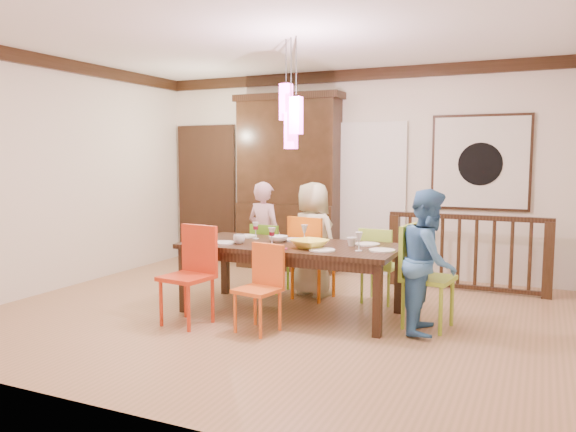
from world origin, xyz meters
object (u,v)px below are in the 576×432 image
at_px(chair_far_left, 271,252).
at_px(person_far_left, 264,235).
at_px(chair_end_right, 429,270).
at_px(balustrade, 467,251).
at_px(dining_table, 291,251).
at_px(china_hutch, 288,182).
at_px(person_end_right, 429,261).
at_px(person_far_mid, 313,239).

bearing_deg(chair_far_left, person_far_left, -32.84).
distance_m(chair_end_right, balustrade, 1.75).
bearing_deg(dining_table, china_hutch, 114.39).
bearing_deg(chair_far_left, chair_end_right, 163.95).
distance_m(dining_table, person_far_left, 1.18).
relative_size(person_far_left, person_end_right, 0.99).
distance_m(china_hutch, person_far_mid, 1.76).
height_order(china_hutch, balustrade, china_hutch).
distance_m(chair_far_left, person_far_mid, 0.59).
bearing_deg(person_end_right, dining_table, 82.52).
relative_size(dining_table, balustrade, 1.18).
relative_size(chair_far_left, person_far_left, 0.63).
relative_size(dining_table, person_far_mid, 1.68).
relative_size(balustrade, person_end_right, 1.43).
height_order(dining_table, chair_far_left, chair_far_left).
bearing_deg(chair_end_right, person_end_right, -162.03).
height_order(dining_table, chair_end_right, chair_end_right).
xyz_separation_m(china_hutch, person_far_left, (0.24, -1.26, -0.61)).
height_order(balustrade, person_end_right, person_end_right).
height_order(chair_far_left, china_hutch, china_hutch).
xyz_separation_m(person_far_left, person_end_right, (2.24, -0.95, 0.01)).
bearing_deg(person_far_mid, person_far_left, 8.12).
relative_size(dining_table, china_hutch, 0.89).
xyz_separation_m(person_far_left, person_far_mid, (0.70, -0.10, 0.01)).
height_order(china_hutch, person_far_left, china_hutch).
height_order(balustrade, person_far_left, person_far_left).
xyz_separation_m(chair_far_left, balustrade, (2.23, 1.02, 0.01)).
bearing_deg(balustrade, person_far_mid, -148.27).
bearing_deg(china_hutch, chair_end_right, -40.33).
distance_m(balustrade, person_far_mid, 1.96).
bearing_deg(china_hutch, dining_table, -64.87).
height_order(balustrade, person_far_mid, person_far_mid).
bearing_deg(person_far_mid, china_hutch, -39.28).
bearing_deg(person_far_left, person_end_right, 170.25).
distance_m(chair_end_right, china_hutch, 3.30).
bearing_deg(balustrade, chair_end_right, -94.69).
bearing_deg(chair_end_right, person_far_left, 77.33).
height_order(chair_far_left, balustrade, balustrade).
bearing_deg(chair_far_left, person_end_right, 161.04).
bearing_deg(china_hutch, chair_far_left, -74.24).
xyz_separation_m(balustrade, person_end_right, (-0.13, -1.87, 0.19)).
bearing_deg(balustrade, person_far_left, -158.42).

